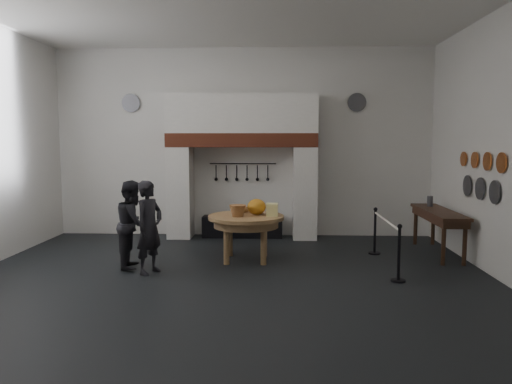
{
  "coord_description": "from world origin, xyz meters",
  "views": [
    {
      "loc": [
        0.81,
        -8.05,
        2.32
      ],
      "look_at": [
        0.43,
        1.21,
        1.35
      ],
      "focal_mm": 35.0,
      "sensor_mm": 36.0,
      "label": 1
    }
  ],
  "objects_px": {
    "work_table": "(246,217)",
    "barrier_post_near": "(399,255)",
    "visitor_near": "(149,227)",
    "barrier_post_far": "(375,232)",
    "visitor_far": "(133,224)",
    "iron_range": "(242,227)",
    "side_table": "(439,212)"
  },
  "relations": [
    {
      "from": "work_table",
      "to": "barrier_post_near",
      "type": "height_order",
      "value": "barrier_post_near"
    },
    {
      "from": "visitor_near",
      "to": "barrier_post_far",
      "type": "bearing_deg",
      "value": -42.29
    },
    {
      "from": "visitor_far",
      "to": "barrier_post_near",
      "type": "distance_m",
      "value": 4.68
    },
    {
      "from": "barrier_post_near",
      "to": "barrier_post_far",
      "type": "relative_size",
      "value": 1.0
    },
    {
      "from": "visitor_far",
      "to": "barrier_post_far",
      "type": "bearing_deg",
      "value": -82.6
    },
    {
      "from": "work_table",
      "to": "visitor_far",
      "type": "relative_size",
      "value": 0.91
    },
    {
      "from": "work_table",
      "to": "visitor_near",
      "type": "relative_size",
      "value": 0.9
    },
    {
      "from": "visitor_near",
      "to": "barrier_post_far",
      "type": "xyz_separation_m",
      "value": [
        4.21,
        1.64,
        -0.36
      ]
    },
    {
      "from": "iron_range",
      "to": "barrier_post_near",
      "type": "distance_m",
      "value": 4.64
    },
    {
      "from": "barrier_post_far",
      "to": "visitor_far",
      "type": "bearing_deg",
      "value": -164.9
    },
    {
      "from": "iron_range",
      "to": "visitor_near",
      "type": "xyz_separation_m",
      "value": [
        -1.39,
        -3.32,
        0.56
      ]
    },
    {
      "from": "iron_range",
      "to": "barrier_post_far",
      "type": "relative_size",
      "value": 2.11
    },
    {
      "from": "work_table",
      "to": "barrier_post_near",
      "type": "xyz_separation_m",
      "value": [
        2.59,
        -1.36,
        -0.39
      ]
    },
    {
      "from": "barrier_post_near",
      "to": "barrier_post_far",
      "type": "distance_m",
      "value": 2.0
    },
    {
      "from": "iron_range",
      "to": "visitor_near",
      "type": "height_order",
      "value": "visitor_near"
    },
    {
      "from": "barrier_post_far",
      "to": "work_table",
      "type": "bearing_deg",
      "value": -166.15
    },
    {
      "from": "barrier_post_far",
      "to": "barrier_post_near",
      "type": "bearing_deg",
      "value": -90.0
    },
    {
      "from": "visitor_near",
      "to": "visitor_far",
      "type": "xyz_separation_m",
      "value": [
        -0.4,
        0.4,
        -0.01
      ]
    },
    {
      "from": "visitor_far",
      "to": "work_table",
      "type": "bearing_deg",
      "value": -81.02
    },
    {
      "from": "iron_range",
      "to": "barrier_post_near",
      "type": "bearing_deg",
      "value": -52.52
    },
    {
      "from": "barrier_post_near",
      "to": "barrier_post_far",
      "type": "bearing_deg",
      "value": 90.0
    },
    {
      "from": "visitor_far",
      "to": "side_table",
      "type": "xyz_separation_m",
      "value": [
        5.89,
        1.29,
        0.07
      ]
    },
    {
      "from": "work_table",
      "to": "barrier_post_far",
      "type": "relative_size",
      "value": 1.62
    },
    {
      "from": "work_table",
      "to": "barrier_post_far",
      "type": "bearing_deg",
      "value": 13.85
    },
    {
      "from": "work_table",
      "to": "barrier_post_near",
      "type": "relative_size",
      "value": 1.62
    },
    {
      "from": "visitor_far",
      "to": "side_table",
      "type": "relative_size",
      "value": 0.72
    },
    {
      "from": "visitor_near",
      "to": "side_table",
      "type": "distance_m",
      "value": 5.75
    },
    {
      "from": "visitor_near",
      "to": "barrier_post_near",
      "type": "xyz_separation_m",
      "value": [
        4.21,
        -0.36,
        -0.36
      ]
    },
    {
      "from": "side_table",
      "to": "barrier_post_near",
      "type": "relative_size",
      "value": 2.44
    },
    {
      "from": "iron_range",
      "to": "work_table",
      "type": "xyz_separation_m",
      "value": [
        0.23,
        -2.31,
        0.59
      ]
    },
    {
      "from": "work_table",
      "to": "visitor_far",
      "type": "xyz_separation_m",
      "value": [
        -2.02,
        -0.61,
        -0.04
      ]
    },
    {
      "from": "visitor_near",
      "to": "barrier_post_far",
      "type": "distance_m",
      "value": 4.53
    }
  ]
}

